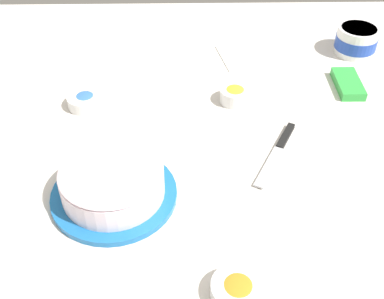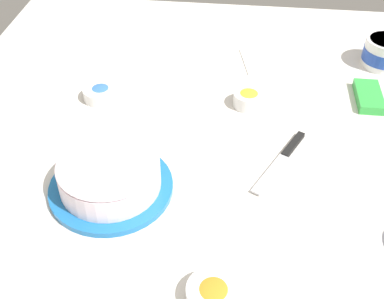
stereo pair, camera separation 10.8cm
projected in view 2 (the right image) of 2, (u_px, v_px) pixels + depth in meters
name	position (u px, v px, depth m)	size (l,w,h in m)	color
ground_plane	(232.00, 147.00, 1.14)	(1.54, 1.54, 0.00)	silver
frosted_cake	(108.00, 176.00, 1.01)	(0.26, 0.26, 0.09)	#1E6BB2
frosting_tub	(383.00, 52.00, 1.38)	(0.12, 0.12, 0.08)	white
spreading_knife	(282.00, 156.00, 1.10)	(0.22, 0.13, 0.01)	silver
sprinkle_bowl_orange	(211.00, 293.00, 0.82)	(0.09, 0.09, 0.04)	white
sprinkle_bowl_blue	(99.00, 92.00, 1.27)	(0.09, 0.09, 0.03)	white
sprinkle_bowl_yellow	(247.00, 98.00, 1.25)	(0.08, 0.08, 0.04)	white
candy_box_lower	(367.00, 96.00, 1.27)	(0.13, 0.06, 0.02)	green
paper_napkin	(267.00, 60.00, 1.42)	(0.15, 0.15, 0.01)	white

